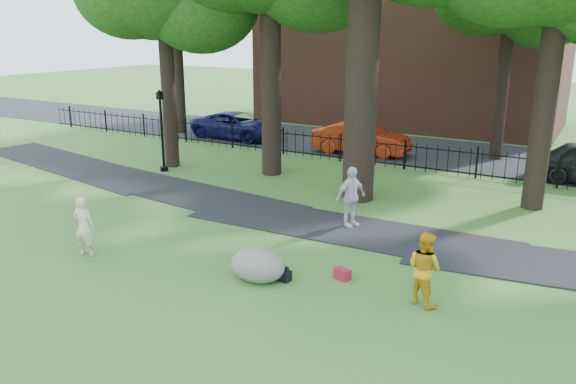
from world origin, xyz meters
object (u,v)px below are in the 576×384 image
Objects in this scene: woman at (84,226)px; lamppost at (162,132)px; boulder at (258,263)px; red_sedan at (362,138)px; man at (424,268)px.

lamppost is at bearing -75.40° from woman.
lamppost reaches higher than boulder.
lamppost is 9.45m from red_sedan.
boulder is at bearing -30.58° from lamppost.
woman is 1.16× the size of boulder.
red_sedan is at bearing -110.00° from woman.
man is 15.28m from red_sedan.
woman is 0.35× the size of red_sedan.
lamppost is at bearing 143.11° from boulder.
red_sedan is (-7.16, 13.50, -0.08)m from man.
red_sedan is at bearing 103.17° from boulder.
woman reaches higher than red_sedan.
boulder is (-3.83, -0.75, -0.42)m from man.
woman is 8.79m from man.
lamppost is at bearing -1.55° from man.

